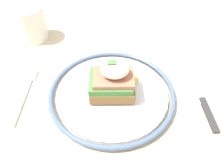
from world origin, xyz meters
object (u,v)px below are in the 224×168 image
Objects in this scene: fork at (26,92)px; cup at (31,23)px; sandwich at (113,81)px; plate at (112,93)px; knife at (202,100)px.

cup is (-0.03, 0.21, 0.04)m from fork.
sandwich is at bearing -44.88° from cup.
fork is at bearing 177.31° from sandwich.
sandwich is 0.19m from fork.
sandwich reaches higher than cup.
plate reaches higher than fork.
cup is at bearing 135.12° from sandwich.
sandwich is 0.19m from knife.
plate reaches higher than knife.
sandwich is at bearing 175.15° from knife.
plate is 2.59× the size of sandwich.
fork is at bearing 177.23° from plate.
cup is (-0.40, 0.23, 0.04)m from knife.
sandwich is 0.51× the size of knife.
fork is at bearing 176.23° from knife.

